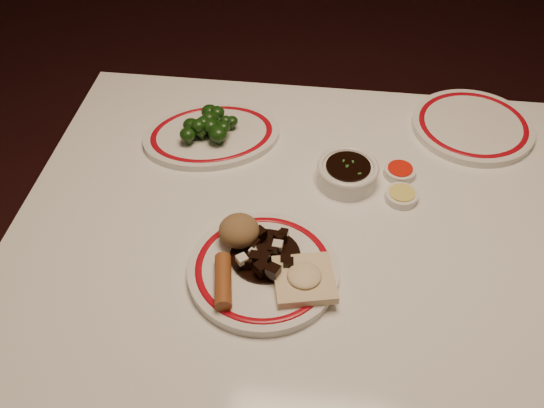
{
  "coord_description": "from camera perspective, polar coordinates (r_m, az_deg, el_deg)",
  "views": [
    {
      "loc": [
        -0.02,
        -0.77,
        1.57
      ],
      "look_at": [
        -0.12,
        -0.0,
        0.8
      ],
      "focal_mm": 40.0,
      "sensor_mm": 36.0,
      "label": 1
    }
  ],
  "objects": [
    {
      "name": "dining_table",
      "position": [
        1.19,
        5.72,
        -5.19
      ],
      "size": [
        1.2,
        0.9,
        0.75
      ],
      "color": "white",
      "rests_on": "ground"
    },
    {
      "name": "main_plate",
      "position": [
        1.04,
        -0.82,
        -6.19
      ],
      "size": [
        0.29,
        0.29,
        0.02
      ],
      "color": "white",
      "rests_on": "dining_table"
    },
    {
      "name": "rice_mound",
      "position": [
        1.06,
        -3.12,
        -2.53
      ],
      "size": [
        0.07,
        0.07,
        0.05
      ],
      "primitive_type": "ellipsoid",
      "color": "olive",
      "rests_on": "main_plate"
    },
    {
      "name": "spring_roll",
      "position": [
        1.0,
        -4.63,
        -7.24
      ],
      "size": [
        0.05,
        0.11,
        0.03
      ],
      "primitive_type": "cylinder",
      "rotation": [
        1.57,
        0.0,
        0.19
      ],
      "color": "#975125",
      "rests_on": "main_plate"
    },
    {
      "name": "fried_wonton",
      "position": [
        1.01,
        3.05,
        -7.02
      ],
      "size": [
        0.12,
        0.12,
        0.03
      ],
      "color": "beige",
      "rests_on": "main_plate"
    },
    {
      "name": "stirfry_heap",
      "position": [
        1.04,
        -0.62,
        -4.77
      ],
      "size": [
        0.12,
        0.12,
        0.03
      ],
      "color": "black",
      "rests_on": "main_plate"
    },
    {
      "name": "broccoli_plate",
      "position": [
        1.31,
        -5.67,
        6.45
      ],
      "size": [
        0.35,
        0.32,
        0.02
      ],
      "color": "white",
      "rests_on": "dining_table"
    },
    {
      "name": "broccoli_pile",
      "position": [
        1.29,
        -5.99,
        7.46
      ],
      "size": [
        0.11,
        0.12,
        0.05
      ],
      "color": "#23471C",
      "rests_on": "broccoli_plate"
    },
    {
      "name": "soy_bowl",
      "position": [
        1.2,
        7.12,
        2.82
      ],
      "size": [
        0.12,
        0.12,
        0.04
      ],
      "color": "white",
      "rests_on": "dining_table"
    },
    {
      "name": "sweet_sour_dish",
      "position": [
        1.24,
        11.93,
        3.02
      ],
      "size": [
        0.06,
        0.06,
        0.02
      ],
      "color": "white",
      "rests_on": "dining_table"
    },
    {
      "name": "mustard_dish",
      "position": [
        1.19,
        12.09,
        0.76
      ],
      "size": [
        0.06,
        0.06,
        0.02
      ],
      "color": "white",
      "rests_on": "dining_table"
    },
    {
      "name": "far_plate",
      "position": [
        1.4,
        18.36,
        7.0
      ],
      "size": [
        0.34,
        0.34,
        0.02
      ],
      "color": "white",
      "rests_on": "dining_table"
    }
  ]
}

